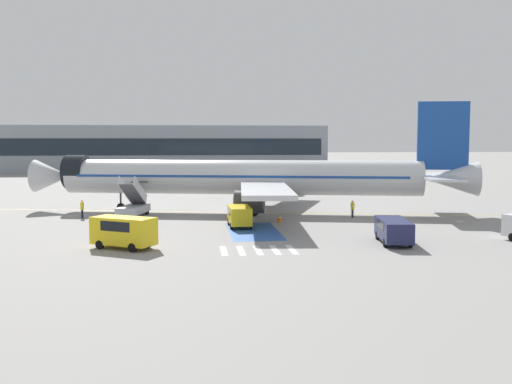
# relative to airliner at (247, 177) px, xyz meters

# --- Properties ---
(ground_plane) EXTENTS (600.00, 600.00, 0.00)m
(ground_plane) POSITION_rel_airliner_xyz_m (-1.99, 1.14, -3.74)
(ground_plane) COLOR gray
(apron_leadline_yellow) EXTENTS (79.78, 17.97, 0.01)m
(apron_leadline_yellow) POSITION_rel_airliner_xyz_m (-0.69, 0.15, -3.73)
(apron_leadline_yellow) COLOR gold
(apron_leadline_yellow) RESTS_ON ground_plane
(apron_stand_patch_blue) EXTENTS (4.19, 10.26, 0.01)m
(apron_stand_patch_blue) POSITION_rel_airliner_xyz_m (-0.69, -13.06, -3.73)
(apron_stand_patch_blue) COLOR #2856A8
(apron_stand_patch_blue) RESTS_ON ground_plane
(apron_walkway_bar_0) EXTENTS (0.44, 3.60, 0.01)m
(apron_walkway_bar_0) POSITION_rel_airliner_xyz_m (-3.69, -21.84, -3.73)
(apron_walkway_bar_0) COLOR silver
(apron_walkway_bar_0) RESTS_ON ground_plane
(apron_walkway_bar_1) EXTENTS (0.44, 3.60, 0.01)m
(apron_walkway_bar_1) POSITION_rel_airliner_xyz_m (-2.49, -21.84, -3.73)
(apron_walkway_bar_1) COLOR silver
(apron_walkway_bar_1) RESTS_ON ground_plane
(apron_walkway_bar_2) EXTENTS (0.44, 3.60, 0.01)m
(apron_walkway_bar_2) POSITION_rel_airliner_xyz_m (-1.29, -21.84, -3.73)
(apron_walkway_bar_2) COLOR silver
(apron_walkway_bar_2) RESTS_ON ground_plane
(apron_walkway_bar_3) EXTENTS (0.44, 3.60, 0.01)m
(apron_walkway_bar_3) POSITION_rel_airliner_xyz_m (-0.09, -21.84, -3.73)
(apron_walkway_bar_3) COLOR silver
(apron_walkway_bar_3) RESTS_ON ground_plane
(apron_walkway_bar_4) EXTENTS (0.44, 3.60, 0.01)m
(apron_walkway_bar_4) POSITION_rel_airliner_xyz_m (1.11, -21.84, -3.73)
(apron_walkway_bar_4) COLOR silver
(apron_walkway_bar_4) RESTS_ON ground_plane
(airliner) EXTENTS (46.81, 34.18, 11.58)m
(airliner) POSITION_rel_airliner_xyz_m (0.00, 0.00, 0.00)
(airliner) COLOR silver
(airliner) RESTS_ON ground_plane
(boarding_stairs_forward) EXTENTS (3.19, 5.52, 4.22)m
(boarding_stairs_forward) POSITION_rel_airliner_xyz_m (-11.75, -1.86, -2.72)
(boarding_stairs_forward) COLOR #ADB2BA
(boarding_stairs_forward) RESTS_ON ground_plane
(fuel_tanker) EXTENTS (9.37, 3.16, 3.24)m
(fuel_tanker) POSITION_rel_airliner_xyz_m (4.99, 20.91, -2.12)
(fuel_tanker) COLOR #38383D
(fuel_tanker) RESTS_ON ground_plane
(service_van_0) EXTENTS (4.89, 4.01, 2.25)m
(service_van_0) POSITION_rel_airliner_xyz_m (-10.70, -20.17, -2.40)
(service_van_0) COLOR yellow
(service_van_0) RESTS_ON ground_plane
(service_van_1) EXTENTS (2.74, 5.67, 1.79)m
(service_van_1) POSITION_rel_airliner_xyz_m (9.07, -20.11, -2.64)
(service_van_1) COLOR #1E234C
(service_van_1) RESTS_ON ground_plane
(service_van_2) EXTENTS (1.94, 4.40, 1.84)m
(service_van_2) POSITION_rel_airliner_xyz_m (-1.68, -10.47, -2.62)
(service_van_2) COLOR yellow
(service_van_2) RESTS_ON ground_plane
(ground_crew_0) EXTENTS (0.31, 0.47, 1.83)m
(ground_crew_0) POSITION_rel_airliner_xyz_m (-16.59, -3.03, -2.68)
(ground_crew_0) COLOR #191E38
(ground_crew_0) RESTS_ON ground_plane
(ground_crew_1) EXTENTS (0.31, 0.47, 1.75)m
(ground_crew_1) POSITION_rel_airliner_xyz_m (9.94, -5.53, -2.73)
(ground_crew_1) COLOR #2D2D33
(ground_crew_1) RESTS_ON ground_plane
(ground_crew_2) EXTENTS (0.49, 0.39, 1.64)m
(ground_crew_2) POSITION_rel_airliner_xyz_m (-1.48, -4.02, -2.80)
(ground_crew_2) COLOR black
(ground_crew_2) RESTS_ON ground_plane
(traffic_cone_0) EXTENTS (0.63, 0.63, 0.70)m
(traffic_cone_0) POSITION_rel_airliner_xyz_m (2.39, -7.34, -3.39)
(traffic_cone_0) COLOR orange
(traffic_cone_0) RESTS_ON ground_plane
(terminal_building) EXTENTS (80.58, 12.10, 11.09)m
(terminal_building) POSITION_rel_airliner_xyz_m (-13.75, 83.36, 1.81)
(terminal_building) COLOR #89939E
(terminal_building) RESTS_ON ground_plane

